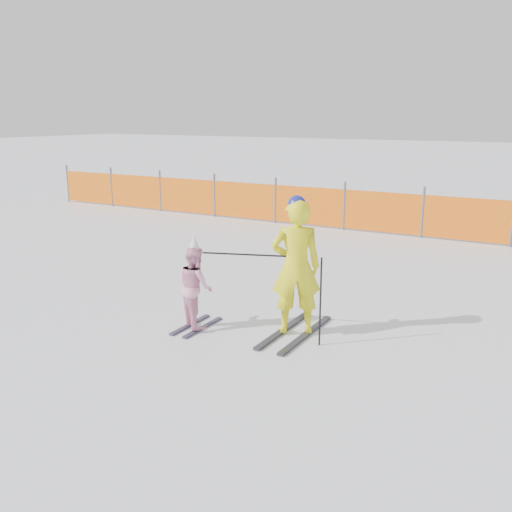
{
  "coord_description": "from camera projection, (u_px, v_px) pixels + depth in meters",
  "views": [
    {
      "loc": [
        3.79,
        -6.2,
        2.92
      ],
      "look_at": [
        0.0,
        0.5,
        1.0
      ],
      "focal_mm": 40.0,
      "sensor_mm": 36.0,
      "label": 1
    }
  ],
  "objects": [
    {
      "name": "ground",
      "position": [
        238.0,
        335.0,
        7.75
      ],
      "size": [
        120.0,
        120.0,
        0.0
      ],
      "primitive_type": "plane",
      "color": "white",
      "rests_on": "ground"
    },
    {
      "name": "adult",
      "position": [
        296.0,
        267.0,
        7.57
      ],
      "size": [
        0.79,
        1.55,
        1.9
      ],
      "color": "black",
      "rests_on": "ground"
    },
    {
      "name": "child",
      "position": [
        195.0,
        286.0,
        7.89
      ],
      "size": [
        0.7,
        0.88,
        1.33
      ],
      "color": "black",
      "rests_on": "ground"
    },
    {
      "name": "ski_poles",
      "position": [
        282.0,
        278.0,
        7.46
      ],
      "size": [
        1.66,
        0.4,
        1.18
      ],
      "color": "black",
      "rests_on": "ground"
    },
    {
      "name": "safety_fence",
      "position": [
        257.0,
        201.0,
        15.9
      ],
      "size": [
        14.95,
        0.06,
        1.25
      ],
      "color": "#595960",
      "rests_on": "ground"
    }
  ]
}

